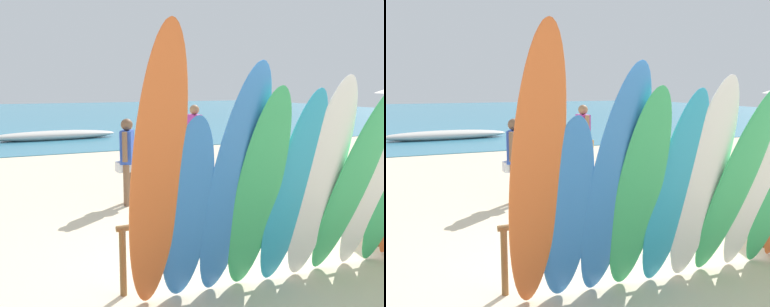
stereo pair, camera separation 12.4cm
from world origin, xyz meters
The scene contains 17 objects.
ground centered at (0.00, 14.00, 0.00)m, with size 60.00×60.00×0.00m, color beige.
ocean_water centered at (0.00, 29.98, 0.01)m, with size 60.00×40.00×0.02m, color teal.
surfboard_rack centered at (0.00, 0.00, 0.60)m, with size 3.64×0.07×0.75m.
surfboard_orange_0 centered at (-1.62, -0.67, 1.33)m, with size 0.47×0.06×2.78m, color orange.
surfboard_blue_1 centered at (-1.29, -0.55, 0.96)m, with size 0.48×0.06×2.01m, color #337AD1.
surfboard_blue_2 centered at (-0.85, -0.64, 1.18)m, with size 0.54×0.06×2.49m, color #337AD1.
surfboard_green_3 centered at (-0.58, -0.65, 1.08)m, with size 0.48×0.06×2.30m, color #38B266.
surfboard_teal_4 centered at (-0.17, -0.64, 1.07)m, with size 0.50×0.08×2.24m, color #289EC6.
surfboard_white_5 centered at (0.16, -0.68, 1.13)m, with size 0.50×0.07×2.37m, color white.
surfboard_green_6 centered at (0.55, -0.71, 1.08)m, with size 0.53×0.08×2.32m, color #38B266.
surfboard_white_7 centered at (0.91, -0.75, 1.32)m, with size 0.50×0.07×2.79m, color white.
beachgoer_near_rack centered at (2.14, 4.25, 0.95)m, with size 0.61×0.30×1.64m.
beachgoer_by_water centered at (-0.71, 3.48, 0.90)m, with size 0.40×0.54×1.55m.
beachgoer_strolling centered at (1.48, 5.39, 0.97)m, with size 0.44×0.64×1.68m.
beach_chair_blue centered at (4.10, 2.39, 0.43)m, with size 0.51×0.72×0.80m.
beach_chair_striped centered at (2.88, 2.42, 0.43)m, with size 0.72×0.80×0.83m.
distant_boat centered at (-0.70, 13.93, 0.17)m, with size 4.84×1.09×0.39m.
Camera 1 is at (-2.89, -4.26, 2.15)m, focal length 41.90 mm.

